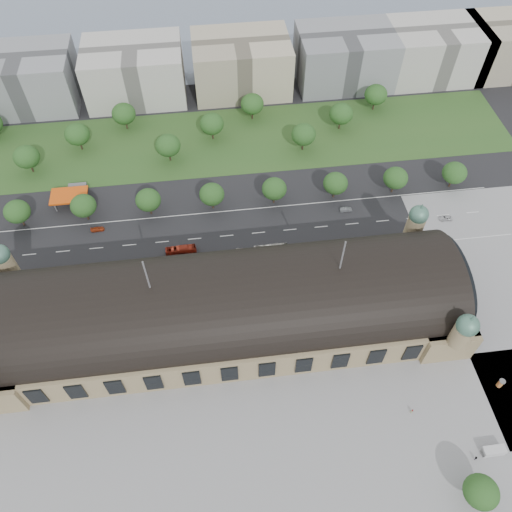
{
  "coord_description": "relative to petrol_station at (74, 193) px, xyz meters",
  "views": [
    {
      "loc": [
        -0.09,
        -82.9,
        142.43
      ],
      "look_at": [
        12.34,
        16.33,
        14.0
      ],
      "focal_mm": 35.0,
      "sensor_mm": 36.0,
      "label": 1
    }
  ],
  "objects": [
    {
      "name": "ground",
      "position": [
        53.91,
        -65.28,
        -2.95
      ],
      "size": [
        900.0,
        900.0,
        0.0
      ],
      "primitive_type": "plane",
      "color": "black",
      "rests_on": "ground"
    },
    {
      "name": "station",
      "position": [
        53.91,
        -65.28,
        7.33
      ],
      "size": [
        150.0,
        48.4,
        44.3
      ],
      "color": "#8B7B56",
      "rests_on": "ground"
    },
    {
      "name": "plaza_south",
      "position": [
        63.91,
        -109.28,
        -2.95
      ],
      "size": [
        190.0,
        48.0,
        0.12
      ],
      "primitive_type": "cube",
      "color": "gray",
      "rests_on": "ground"
    },
    {
      "name": "road_slab",
      "position": [
        33.91,
        -27.28,
        -2.95
      ],
      "size": [
        260.0,
        26.0,
        0.1
      ],
      "primitive_type": "cube",
      "color": "black",
      "rests_on": "ground"
    },
    {
      "name": "grass_belt",
      "position": [
        38.91,
        27.72,
        -2.95
      ],
      "size": [
        300.0,
        45.0,
        0.1
      ],
      "primitive_type": "cube",
      "color": "#2B5221",
      "rests_on": "ground"
    },
    {
      "name": "petrol_station",
      "position": [
        0.0,
        0.0,
        0.0
      ],
      "size": [
        14.0,
        13.0,
        5.05
      ],
      "color": "#D1490C",
      "rests_on": "ground"
    },
    {
      "name": "office_2",
      "position": [
        -26.09,
        67.72,
        9.05
      ],
      "size": [
        45.0,
        32.0,
        24.0
      ],
      "primitive_type": "cube",
      "color": "gray",
      "rests_on": "ground"
    },
    {
      "name": "office_3",
      "position": [
        23.91,
        67.72,
        9.05
      ],
      "size": [
        45.0,
        32.0,
        24.0
      ],
      "primitive_type": "cube",
      "color": "#B5B2AC",
      "rests_on": "ground"
    },
    {
      "name": "office_4",
      "position": [
        73.91,
        67.72,
        9.05
      ],
      "size": [
        45.0,
        32.0,
        24.0
      ],
      "primitive_type": "cube",
      "color": "#B6AA8F",
      "rests_on": "ground"
    },
    {
      "name": "office_5",
      "position": [
        123.91,
        67.72,
        9.05
      ],
      "size": [
        45.0,
        32.0,
        24.0
      ],
      "primitive_type": "cube",
      "color": "gray",
      "rests_on": "ground"
    },
    {
      "name": "office_6",
      "position": [
        168.91,
        67.72,
        9.05
      ],
      "size": [
        45.0,
        32.0,
        24.0
      ],
      "primitive_type": "cube",
      "color": "#B5B2AC",
      "rests_on": "ground"
    },
    {
      "name": "tree_row_2",
      "position": [
        -18.09,
        -12.28,
        4.48
      ],
      "size": [
        9.6,
        9.6,
        11.52
      ],
      "color": "#2D2116",
      "rests_on": "ground"
    },
    {
      "name": "tree_row_3",
      "position": [
        5.91,
        -12.28,
        4.48
      ],
      "size": [
        9.6,
        9.6,
        11.52
      ],
      "color": "#2D2116",
      "rests_on": "ground"
    },
    {
      "name": "tree_row_4",
      "position": [
        29.91,
        -12.28,
        4.48
      ],
      "size": [
        9.6,
        9.6,
        11.52
      ],
      "color": "#2D2116",
      "rests_on": "ground"
    },
    {
      "name": "tree_row_5",
      "position": [
        53.91,
        -12.28,
        4.48
      ],
      "size": [
        9.6,
        9.6,
        11.52
      ],
      "color": "#2D2116",
      "rests_on": "ground"
    },
    {
      "name": "tree_row_6",
      "position": [
        77.91,
        -12.28,
        4.48
      ],
      "size": [
        9.6,
        9.6,
        11.52
      ],
      "color": "#2D2116",
      "rests_on": "ground"
    },
    {
      "name": "tree_row_7",
      "position": [
        101.91,
        -12.28,
        4.48
      ],
      "size": [
        9.6,
        9.6,
        11.52
      ],
      "color": "#2D2116",
      "rests_on": "ground"
    },
    {
      "name": "tree_row_8",
      "position": [
        125.91,
        -12.28,
        4.48
      ],
      "size": [
        9.6,
        9.6,
        11.52
      ],
      "color": "#2D2116",
      "rests_on": "ground"
    },
    {
      "name": "tree_row_9",
      "position": [
        149.91,
        -12.28,
        4.48
      ],
      "size": [
        9.6,
        9.6,
        11.52
      ],
      "color": "#2D2116",
      "rests_on": "ground"
    },
    {
      "name": "tree_belt_3",
      "position": [
        -19.09,
        17.72,
        5.1
      ],
      "size": [
        10.4,
        10.4,
        12.48
      ],
      "color": "#2D2116",
      "rests_on": "ground"
    },
    {
      "name": "tree_belt_4",
      "position": [
        -0.09,
        29.72,
        5.1
      ],
      "size": [
        10.4,
        10.4,
        12.48
      ],
      "color": "#2D2116",
      "rests_on": "ground"
    },
    {
      "name": "tree_belt_5",
      "position": [
        18.91,
        41.72,
        5.1
      ],
      "size": [
        10.4,
        10.4,
        12.48
      ],
      "color": "#2D2116",
      "rests_on": "ground"
    },
    {
      "name": "tree_belt_6",
      "position": [
        37.91,
        17.72,
        5.1
      ],
      "size": [
        10.4,
        10.4,
        12.48
      ],
      "color": "#2D2116",
      "rests_on": "ground"
    },
    {
      "name": "tree_belt_7",
      "position": [
        56.91,
        29.72,
        5.1
      ],
      "size": [
        10.4,
        10.4,
        12.48
      ],
      "color": "#2D2116",
      "rests_on": "ground"
    },
    {
      "name": "tree_belt_8",
      "position": [
        75.91,
        41.72,
        5.1
      ],
      "size": [
        10.4,
        10.4,
        12.48
      ],
      "color": "#2D2116",
      "rests_on": "ground"
    },
    {
      "name": "tree_belt_9",
      "position": [
        94.91,
        17.72,
        5.1
      ],
      "size": [
        10.4,
        10.4,
        12.48
      ],
      "color": "#2D2116",
      "rests_on": "ground"
    },
    {
      "name": "tree_belt_10",
      "position": [
        113.91,
        29.72,
        5.1
      ],
      "size": [
        10.4,
        10.4,
        12.48
      ],
      "color": "#2D2116",
      "rests_on": "ground"
    },
    {
      "name": "tree_belt_11",
      "position": [
        132.91,
        41.72,
        5.1
      ],
      "size": [
        10.4,
        10.4,
        12.48
      ],
      "color": "#2D2116",
      "rests_on": "ground"
    },
    {
      "name": "tree_plaza_s",
      "position": [
        113.91,
        -125.28,
        3.86
      ],
      "size": [
        9.0,
        9.0,
        10.64
      ],
      "color": "#2D2116",
      "rests_on": "ground"
    },
    {
      "name": "traffic_car_2",
      "position": [
        -22.81,
        -30.21,
        -2.26
      ],
      "size": [
        5.21,
        2.91,
        1.38
      ],
      "primitive_type": "imported",
      "rotation": [
        0.0,
        0.0,
        -1.7
      ],
      "color": "black",
      "rests_on": "ground"
    },
    {
      "name": "traffic_car_3",
      "position": [
        9.92,
        -18.56,
        -2.23
      ],
      "size": [
        5.09,
        2.36,
        1.44
      ],
      "primitive_type": "imported",
      "rotation": [
        0.0,
        0.0,
        1.64
      ],
      "color": "#983013",
      "rests_on": "ground"
    },
    {
      "name": "traffic_car_5",
      "position": [
        105.11,
        -20.29,
        -2.18
      ],
      "size": [
        4.69,
        1.69,
        1.54
      ],
      "primitive_type": "imported",
      "rotation": [
        0.0,
        0.0,
        1.58
      ],
      "color": "slate",
      "rests_on": "ground"
    },
    {
      "name": "traffic_car_6",
      "position": [
        141.94,
        -29.42,
        -2.26
      ],
      "size": [
        5.01,
        2.47,
        1.37
      ],
      "primitive_type": "imported",
      "rotation": [
        0.0,
        0.0,
        -1.61
      ],
      "color": "silver",
      "rests_on": "ground"
    },
    {
      "name": "parked_car_1",
      "position": [
        5.29,
        -44.28,
        -2.12
      ],
      "size": [
        6.5,
        5.51,
        1.66
      ],
      "primitive_type": "imported",
      "rotation": [
        0.0,
        0.0,
        -1.01
      ],
      "color": "#953213",
      "rests_on": "ground"
    },
    {
      "name": "parked_car_2",
      "position": [
        11.24,
        -44.28,
        -2.13
      ],
      "size": [
        5.95,
        5.1,
        1.64
      ],
      "primitive_type": "imported",
      "rotation": [
        0.0,
        0.0,
        -0.97
      ],
      "color": "navy",
      "rests_on": "ground"
    },
    {
      "name": "parked_car_3",
      "position": [
        -2.09,
        -40.28,
        -2.12
      ],
      "size": [
        5.22,
        3.63,
        1.65
      ],
      "primitive_type": "imported",
      "rotation": [
        0.0,
        0.0,
        -1.18
      ],
      "color": "#5C5D64",
      "rests_on": "ground"
    },
    {
      "name": "parked_car_4",
      "position": [
        9.27,
        -42.51,
        -2.29
      ],
      "size": [
        4.21,
        2.72,
        1.31
      ],
      "primitive_type": "imported",
      "rotation": [
        0.0,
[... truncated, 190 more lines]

